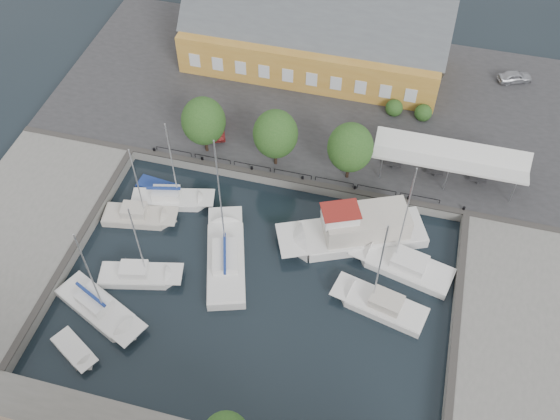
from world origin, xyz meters
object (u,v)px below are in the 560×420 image
car_red (216,124)px  west_boat_d (99,309)px  west_boat_a (171,200)px  tent_canopy (451,156)px  launch_nw (157,187)px  east_boat_b (381,306)px  trawler (358,231)px  car_silver (515,77)px  launch_sw (75,351)px  warehouse (309,37)px  west_boat_c (139,276)px  east_boat_a (404,266)px  center_sailboat (226,260)px  west_boat_b (139,217)px

car_red → west_boat_d: bearing=-120.1°
west_boat_d → west_boat_a: bearing=83.6°
tent_canopy → launch_nw: 27.74m
car_red → east_boat_b: bearing=-62.3°
west_boat_a → west_boat_d: west_boat_d is taller
trawler → car_red: bearing=150.1°
car_silver → east_boat_b: size_ratio=0.34×
car_red → launch_sw: bearing=-119.7°
warehouse → car_red: size_ratio=6.47×
tent_canopy → car_silver: tent_canopy is taller
tent_canopy → west_boat_c: west_boat_c is taller
east_boat_a → tent_canopy: bearing=77.8°
center_sailboat → west_boat_a: 8.83m
warehouse → west_boat_b: warehouse is taller
car_red → east_boat_b: size_ratio=0.40×
west_boat_b → car_red: bearing=74.1°
car_red → west_boat_d: size_ratio=0.38×
warehouse → east_boat_b: 32.18m
trawler → west_boat_b: west_boat_b is taller
car_silver → center_sailboat: center_sailboat is taller
trawler → west_boat_c: bearing=-152.6°
west_boat_a → trawler: bearing=0.7°
launch_nw → warehouse: bearing=65.3°
tent_canopy → east_boat_a: size_ratio=1.12×
launch_sw → west_boat_a: bearing=84.0°
east_boat_a → west_boat_b: (-24.18, -0.68, -0.00)m
trawler → car_silver: bearing=62.7°
car_red → west_boat_d: west_boat_d is taller
tent_canopy → east_boat_a: bearing=-102.2°
warehouse → east_boat_a: east_boat_a is taller
car_red → trawler: size_ratio=0.33×
center_sailboat → west_boat_c: center_sailboat is taller
east_boat_b → west_boat_c: 20.43m
east_boat_b → west_boat_b: east_boat_b is taller
east_boat_a → west_boat_d: (-23.47, -10.50, 0.01)m
car_silver → west_boat_c: 45.28m
launch_sw → west_boat_b: bearing=91.7°
trawler → launch_sw: 25.43m
car_silver → west_boat_a: (-30.50, -25.21, -1.35)m
trawler → west_boat_b: bearing=-171.7°
center_sailboat → launch_sw: center_sailboat is taller
car_silver → tent_canopy: bearing=138.1°
launch_sw → launch_nw: size_ratio=1.12×
west_boat_c → launch_nw: (-2.48, 10.03, -0.17)m
east_boat_b → center_sailboat: bearing=175.2°
west_boat_c → launch_sw: 7.97m
west_boat_b → launch_sw: 13.69m
tent_canopy → launch_nw: bearing=-164.0°
car_silver → launch_nw: 40.34m
launch_sw → center_sailboat: bearing=51.6°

